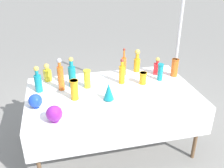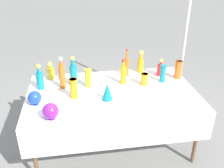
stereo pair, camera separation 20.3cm
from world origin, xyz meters
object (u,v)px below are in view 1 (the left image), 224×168
at_px(tall_bottle_3, 61,76).
at_px(slender_vase_4, 175,67).
at_px(tall_bottle_1, 72,75).
at_px(cardboard_box_behind_left, 85,97).
at_px(round_bowl_1, 35,101).
at_px(slender_vase_3, 87,78).
at_px(tall_bottle_4, 137,62).
at_px(slender_vase_0, 74,89).
at_px(slender_vase_2, 160,72).
at_px(round_bowl_0, 54,114).
at_px(square_decanter_1, 47,73).
at_px(fluted_vase_0, 109,91).
at_px(tall_bottle_5, 122,73).
at_px(tall_bottle_2, 38,81).
at_px(tall_bottle_0, 124,65).
at_px(slender_vase_1, 143,78).
at_px(square_decanter_0, 157,67).
at_px(canopy_pole, 177,50).

height_order(tall_bottle_3, slender_vase_4, tall_bottle_3).
height_order(tall_bottle_1, cardboard_box_behind_left, tall_bottle_1).
height_order(tall_bottle_3, round_bowl_1, tall_bottle_3).
relative_size(slender_vase_3, cardboard_box_behind_left, 0.44).
bearing_deg(round_bowl_1, tall_bottle_4, 26.14).
distance_m(slender_vase_0, slender_vase_2, 1.14).
distance_m(tall_bottle_4, round_bowl_0, 1.49).
xyz_separation_m(square_decanter_1, fluted_vase_0, (0.65, -0.66, -0.00)).
xyz_separation_m(tall_bottle_4, slender_vase_4, (0.44, -0.26, -0.02)).
bearing_deg(slender_vase_4, tall_bottle_3, -178.20).
height_order(fluted_vase_0, cardboard_box_behind_left, fluted_vase_0).
xyz_separation_m(tall_bottle_5, slender_vase_4, (0.73, 0.05, -0.01)).
bearing_deg(tall_bottle_2, fluted_vase_0, -26.92).
bearing_deg(slender_vase_4, round_bowl_0, -156.30).
xyz_separation_m(tall_bottle_0, fluted_vase_0, (-0.34, -0.61, -0.03)).
bearing_deg(slender_vase_3, slender_vase_1, -5.11).
distance_m(tall_bottle_0, round_bowl_0, 1.29).
height_order(tall_bottle_1, tall_bottle_3, tall_bottle_3).
distance_m(tall_bottle_4, round_bowl_1, 1.48).
relative_size(slender_vase_0, slender_vase_2, 1.04).
height_order(square_decanter_0, slender_vase_2, square_decanter_0).
height_order(slender_vase_4, canopy_pole, canopy_pole).
bearing_deg(square_decanter_0, tall_bottle_4, 148.97).
height_order(tall_bottle_1, round_bowl_1, tall_bottle_1).
distance_m(tall_bottle_2, slender_vase_3, 0.57).
bearing_deg(tall_bottle_5, tall_bottle_0, 68.91).
relative_size(tall_bottle_5, slender_vase_4, 1.38).
bearing_deg(canopy_pole, cardboard_box_behind_left, 167.42).
distance_m(tall_bottle_1, tall_bottle_5, 0.61).
bearing_deg(slender_vase_1, slender_vase_2, 11.79).
xyz_separation_m(tall_bottle_1, square_decanter_1, (-0.30, 0.24, -0.05)).
height_order(square_decanter_1, slender_vase_0, square_decanter_1).
bearing_deg(slender_vase_1, tall_bottle_4, 82.81).
xyz_separation_m(tall_bottle_3, slender_vase_3, (0.31, -0.02, -0.06)).
height_order(tall_bottle_4, slender_vase_2, tall_bottle_4).
xyz_separation_m(slender_vase_4, canopy_pole, (0.24, 0.43, 0.07)).
height_order(slender_vase_2, canopy_pole, canopy_pole).
bearing_deg(tall_bottle_5, tall_bottle_2, 179.01).
relative_size(slender_vase_3, slender_vase_4, 0.96).
xyz_separation_m(fluted_vase_0, round_bowl_0, (-0.59, -0.28, -0.02)).
bearing_deg(tall_bottle_0, cardboard_box_behind_left, 131.63).
bearing_deg(tall_bottle_0, tall_bottle_1, -164.64).
relative_size(tall_bottle_2, tall_bottle_4, 1.01).
bearing_deg(fluted_vase_0, canopy_pole, 34.55).
bearing_deg(tall_bottle_0, slender_vase_2, -33.40).
relative_size(tall_bottle_1, fluted_vase_0, 1.89).
distance_m(square_decanter_1, slender_vase_0, 0.62).
xyz_separation_m(tall_bottle_2, fluted_vase_0, (0.76, -0.38, -0.03)).
bearing_deg(tall_bottle_4, tall_bottle_1, -164.15).
xyz_separation_m(tall_bottle_4, round_bowl_0, (-1.14, -0.95, -0.05)).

